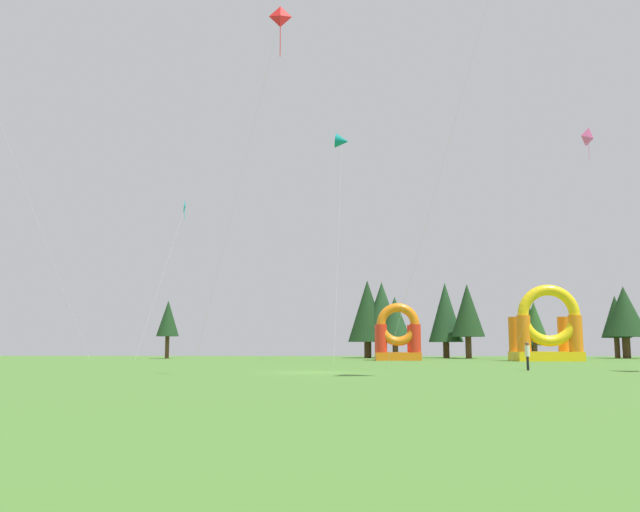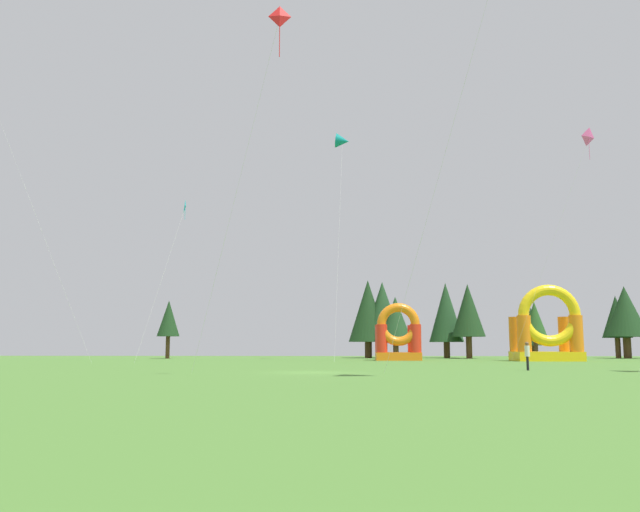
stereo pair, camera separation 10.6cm
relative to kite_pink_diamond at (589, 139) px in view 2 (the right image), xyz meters
name	(u,v)px [view 2 (the right image)]	position (x,y,z in m)	size (l,w,h in m)	color
ground_plane	(310,373)	(-25.90, -25.43, -21.76)	(120.00, 120.00, 0.00)	#47752D
kite_pink_diamond	(589,139)	(0.00, 0.00, 0.00)	(8.67, 2.58, 22.53)	#EA599E
kite_teal_delta	(342,141)	(-24.47, 8.36, 2.79)	(1.75, 11.37, 25.46)	#0C7F7A
kite_cyan_diamond	(186,208)	(-40.47, 1.44, -6.27)	(3.29, 5.98, 16.14)	#19B7CC
kite_red_diamond	(278,22)	(-27.25, -31.54, -3.19)	(5.78, 4.62, 19.31)	red
person_left_edge	(527,353)	(-12.38, -21.57, -20.69)	(0.33, 0.33, 1.80)	black
inflatable_orange_dome	(547,333)	(-3.87, 3.72, -18.94)	(6.43, 4.83, 7.60)	yellow
inflatable_yellow_castle	(398,339)	(-18.67, 6.27, -19.54)	(4.70, 4.20, 5.96)	orange
tree_row_0	(169,319)	(-45.59, 14.60, -17.04)	(2.70, 2.70, 6.93)	#4C331E
tree_row_1	(368,311)	(-21.50, 19.66, -15.90)	(4.93, 4.93, 9.78)	#4C331E
tree_row_2	(382,311)	(-19.69, 19.54, -15.96)	(5.00, 5.00, 9.53)	#4C331E
tree_row_3	(395,318)	(-18.23, 17.01, -16.90)	(3.75, 3.75, 7.47)	#4C331E
tree_row_4	(446,313)	(-11.69, 19.96, -16.10)	(4.32, 4.32, 9.42)	#4C331E
tree_row_5	(468,311)	(-9.47, 16.78, -16.03)	(4.00, 4.00, 8.98)	#4C331E
tree_row_6	(535,320)	(-1.72, 16.19, -17.19)	(2.84, 2.84, 6.75)	#4C331E
tree_row_7	(531,327)	(-1.25, 19.50, -17.91)	(3.50, 3.50, 6.21)	#4C331E
tree_row_8	(616,317)	(8.97, 19.07, -16.74)	(3.49, 3.49, 7.66)	#4C331E
tree_row_9	(625,312)	(9.84, 18.46, -16.13)	(5.12, 5.12, 8.76)	#4C331E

